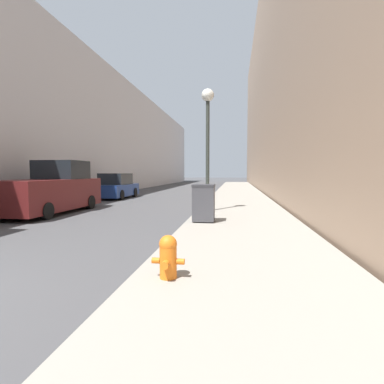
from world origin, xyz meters
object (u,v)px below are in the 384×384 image
object	(u,v)px
lamppost	(208,129)
fire_hydrant	(168,256)
pickup_truck	(52,190)
parked_sedan_near	(116,187)
trash_bin	(204,203)

from	to	relation	value
lamppost	fire_hydrant	bearing A→B (deg)	-89.03
pickup_truck	parked_sedan_near	size ratio (longest dim) A/B	1.28
parked_sedan_near	fire_hydrant	bearing A→B (deg)	-64.90
fire_hydrant	trash_bin	size ratio (longest dim) A/B	0.54
fire_hydrant	trash_bin	world-z (taller)	trash_bin
trash_bin	pickup_truck	distance (m)	7.19
lamppost	parked_sedan_near	size ratio (longest dim) A/B	1.17
fire_hydrant	lamppost	world-z (taller)	lamppost
lamppost	pickup_truck	bearing A→B (deg)	-176.43
lamppost	parked_sedan_near	world-z (taller)	lamppost
fire_hydrant	pickup_truck	bearing A→B (deg)	132.23
lamppost	pickup_truck	size ratio (longest dim) A/B	0.92
pickup_truck	trash_bin	bearing A→B (deg)	-18.63
trash_bin	lamppost	size ratio (longest dim) A/B	0.24
trash_bin	parked_sedan_near	xyz separation A→B (m)	(-6.94, 9.62, -0.00)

